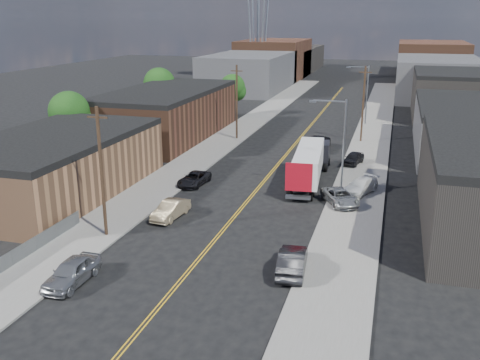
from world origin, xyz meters
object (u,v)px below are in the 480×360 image
Objects in this scene: car_left_c at (194,179)px; car_ahead_truck at (317,143)px; car_right_lot_a at (340,197)px; car_left_b at (171,210)px; car_left_a at (72,272)px; car_right_oncoming at (292,261)px; car_right_lot_b at (361,186)px; car_right_lot_c at (353,158)px; semi_truck at (311,161)px.

car_ahead_truck reaches higher than car_left_c.
car_left_c is at bearing 143.31° from car_right_lot_a.
car_right_lot_a is (13.20, 7.02, 0.08)m from car_left_b.
car_left_b is (1.40, 12.30, -0.07)m from car_left_a.
car_right_lot_b is (3.13, 17.68, 0.01)m from car_right_oncoming.
car_right_lot_c reaches higher than car_right_lot_b.
car_right_lot_a is 0.80× the size of car_ahead_truck.
car_right_lot_c reaches higher than car_left_b.
semi_truck is 3.60× the size of car_right_lot_c.
car_ahead_truck is at bearing 90.69° from semi_truck.
car_left_c is 0.92× the size of car_right_oncoming.
car_left_c is 0.77× the size of car_ahead_truck.
car_left_a is 12.38m from car_left_b.
car_right_oncoming is at bearing -89.08° from semi_truck.
car_right_lot_a is at bearing -76.36° from car_right_lot_c.
semi_truck is 8.30m from car_right_lot_c.
car_right_lot_a is at bearing -65.79° from semi_truck.
car_left_b is 13.52m from car_right_oncoming.
car_right_oncoming is (11.60, -6.95, 0.09)m from car_left_b.
car_left_c is 14.75m from car_right_lot_a.
semi_truck reaches higher than car_right_lot_c.
car_left_a is 21.38m from car_left_c.
car_right_lot_b is at bearing 38.98° from car_right_lot_a.
car_left_b is 18.22m from car_right_lot_b.
car_left_c is 20.64m from car_right_oncoming.
car_right_oncoming is at bearing -125.19° from car_right_lot_a.
car_ahead_truck is (9.59, 39.35, 0.03)m from car_left_a.
car_right_lot_c is (13.20, 20.98, 0.10)m from car_left_b.
semi_truck is 6.13m from car_right_lot_b.
semi_truck is 7.71m from car_right_lot_a.
car_left_c is 1.16× the size of car_right_lot_c.
car_left_c is at bearing -56.60° from car_right_oncoming.
car_right_lot_b is at bearing 55.28° from car_left_a.
car_left_c is at bearing -162.09° from semi_truck.
car_right_lot_c is at bearing -48.81° from car_ahead_truck.
car_right_lot_c is 0.67× the size of car_ahead_truck.
car_left_b is 24.78m from car_right_lot_c.
car_left_b is at bearing -120.69° from car_right_lot_b.
car_left_a is at bearing -101.77° from car_right_lot_b.
car_right_lot_b is 1.17× the size of car_right_lot_c.
car_ahead_truck is (-6.54, 16.32, 0.00)m from car_right_lot_b.
car_left_c is (-10.90, -4.58, -1.46)m from semi_truck.
semi_truck is 3.03× the size of car_left_a.
car_left_b is 0.89× the size of car_right_oncoming.
semi_truck reaches higher than car_right_lot_b.
car_right_lot_c is (-1.53, 10.25, 0.00)m from car_right_lot_b.
car_ahead_truck is at bearing 76.59° from car_left_a.
car_ahead_truck is at bearing 143.18° from car_right_lot_c.
car_right_lot_b is at bearing -66.50° from car_ahead_truck.
car_ahead_truck is at bearing 135.07° from car_right_lot_b.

